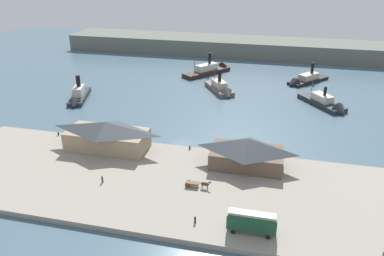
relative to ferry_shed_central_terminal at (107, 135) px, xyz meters
The scene contains 19 objects.
ground_plane 20.58m from the ferry_shed_central_terminal, 28.49° to the left, with size 320.00×320.00×0.00m, color #476070.
quay_promenade 21.98m from the ferry_shed_central_terminal, 35.45° to the right, with size 110.00×36.00×1.20m, color gray.
seawall_edge 19.06m from the ferry_shed_central_terminal, 18.64° to the left, with size 110.00×0.80×1.00m, color slate.
ferry_shed_central_terminal is the anchor object (origin of this frame).
ferry_shed_east_terminal 37.21m from the ferry_shed_central_terminal, ahead, with size 17.84×10.46×7.30m.
street_tram 48.06m from the ferry_shed_central_terminal, 32.04° to the right, with size 9.17×2.63×4.43m.
horse_cart 30.51m from the ferry_shed_central_terminal, 25.23° to the right, with size 5.86×1.42×1.87m.
pedestrian_near_east_shed 39.16m from the ferry_shed_central_terminal, 40.12° to the right, with size 0.40×0.40×1.60m.
pedestrian_walking_west 69.03m from the ferry_shed_central_terminal, 22.90° to the right, with size 0.41×0.41×1.65m.
pedestrian_near_cart 17.33m from the ferry_shed_central_terminal, 69.62° to the right, with size 0.43×0.43×1.74m.
mooring_post_east 22.29m from the ferry_shed_central_terminal, 11.98° to the left, with size 0.44×0.44×0.90m, color black.
mooring_post_center_east 18.22m from the ferry_shed_central_terminal, 166.92° to the left, with size 0.44×0.44×0.90m, color black.
mooring_post_west 14.29m from the ferry_shed_central_terminal, 163.32° to the left, with size 0.44×0.44×0.90m, color black.
ferry_approaching_east 59.31m from the ferry_shed_central_terminal, 68.40° to the left, with size 14.47×18.72×10.41m.
ferry_moored_west 91.80m from the ferry_shed_central_terminal, 54.50° to the left, with size 18.26×20.07×9.86m.
ferry_approaching_west 81.98m from the ferry_shed_central_terminal, 80.73° to the left, with size 20.12×23.93×11.15m.
ferry_outer_harbor 77.16m from the ferry_shed_central_terminal, 38.62° to the left, with size 17.21×20.29×9.73m.
ferry_near_quay 44.07m from the ferry_shed_central_terminal, 128.96° to the left, with size 10.31×20.18×10.12m.
far_headland 120.80m from the ferry_shed_central_terminal, 81.65° to the left, with size 180.00×24.00×8.00m, color #60665B.
Camera 1 is at (25.51, -92.77, 48.86)m, focal length 35.54 mm.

